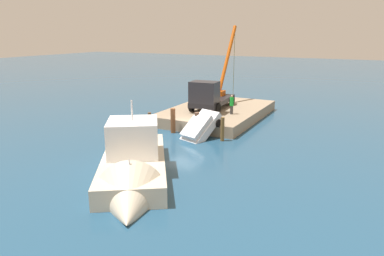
% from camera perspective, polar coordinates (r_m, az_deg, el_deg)
% --- Properties ---
extents(ground, '(200.00, 200.00, 0.00)m').
position_cam_1_polar(ground, '(28.85, -1.21, -1.05)').
color(ground, navy).
extents(dock, '(12.63, 8.16, 0.98)m').
position_cam_1_polar(dock, '(34.62, 4.16, 2.52)').
color(dock, gray).
rests_on(dock, ground).
extents(crane_truck, '(9.26, 3.21, 7.92)m').
position_cam_1_polar(crane_truck, '(33.40, 2.98, 5.51)').
color(crane_truck, black).
rests_on(crane_truck, dock).
extents(dock_worker, '(0.34, 0.34, 1.75)m').
position_cam_1_polar(dock_worker, '(31.76, 6.50, 3.85)').
color(dock_worker, '#3A3A3A').
rests_on(dock_worker, dock).
extents(salvaged_car, '(4.13, 3.07, 3.19)m').
position_cam_1_polar(salvaged_car, '(27.54, 0.92, -0.52)').
color(salvaged_car, silver).
rests_on(salvaged_car, ground).
extents(moored_yacht, '(10.92, 8.93, 6.01)m').
position_cam_1_polar(moored_yacht, '(19.67, -9.70, -7.87)').
color(moored_yacht, beige).
rests_on(moored_yacht, ground).
extents(piling_near, '(0.28, 0.28, 1.52)m').
position_cam_1_polar(piling_near, '(30.30, -6.93, 1.13)').
color(piling_near, brown).
rests_on(piling_near, ground).
extents(piling_mid, '(0.40, 0.40, 2.08)m').
position_cam_1_polar(piling_mid, '(29.11, -3.12, 1.20)').
color(piling_mid, brown).
rests_on(piling_mid, ground).
extents(piling_far, '(0.40, 0.40, 1.94)m').
position_cam_1_polar(piling_far, '(28.23, 0.80, 0.64)').
color(piling_far, brown).
rests_on(piling_far, ground).
extents(piling_end, '(0.29, 0.29, 1.88)m').
position_cam_1_polar(piling_end, '(26.96, 4.98, -0.19)').
color(piling_end, brown).
rests_on(piling_end, ground).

